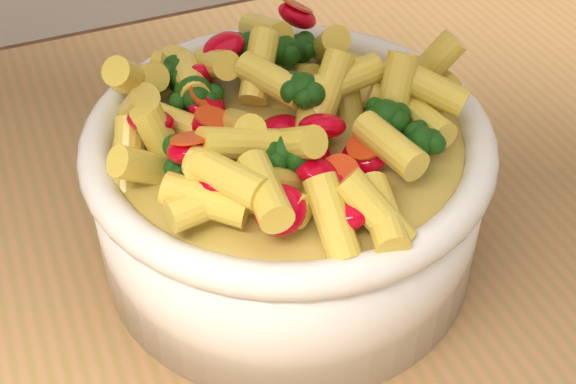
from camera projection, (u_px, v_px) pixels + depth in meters
name	position (u px, v px, depth m)	size (l,w,h in m)	color
table	(338.00, 352.00, 0.65)	(1.20, 0.80, 0.90)	#A87248
serving_bowl	(288.00, 190.00, 0.56)	(0.27, 0.27, 0.12)	white
pasta_salad	(288.00, 105.00, 0.51)	(0.22, 0.22, 0.05)	#FCD64F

